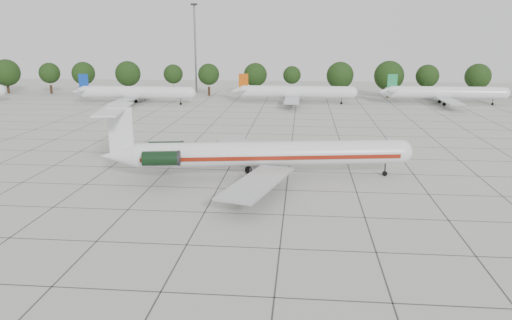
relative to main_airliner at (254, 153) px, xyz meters
The scene contains 8 objects.
ground 6.89m from the main_airliner, 46.48° to the right, with size 260.00×260.00×0.00m, color #B9B9B1.
apron_joints 11.82m from the main_airliner, 68.32° to the left, with size 170.00×170.00×0.02m, color #383838.
main_airliner is the anchor object (origin of this frame).
bg_airliner_b 71.45m from the main_airliner, 120.00° to the left, with size 28.24×27.20×7.40m.
bg_airliner_c 66.67m from the main_airliner, 86.49° to the left, with size 28.24×27.20×7.40m.
bg_airliner_d 80.06m from the main_airliner, 58.97° to the left, with size 28.24×27.20×7.40m.
tree_line 80.97m from the main_airliner, 95.30° to the left, with size 249.86×8.44×10.22m.
floodlight_mast 91.96m from the main_airliner, 106.41° to the left, with size 1.60×1.60×25.45m.
Camera 1 is at (1.63, -54.81, 17.79)m, focal length 35.00 mm.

